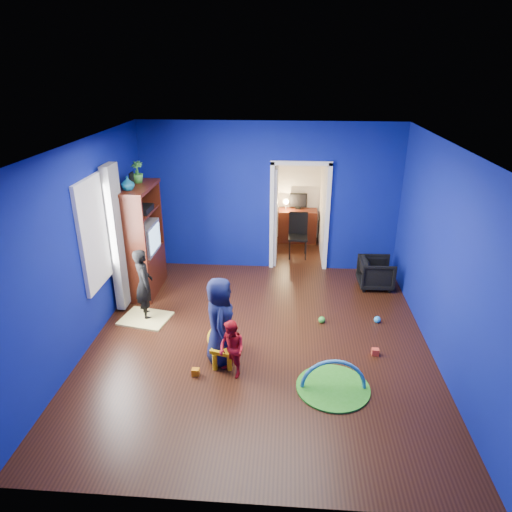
# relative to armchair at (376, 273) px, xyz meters

# --- Properties ---
(floor) EXTENTS (5.00, 5.50, 0.01)m
(floor) POSITION_rel_armchair_xyz_m (-2.03, -1.98, -0.28)
(floor) COLOR black
(floor) RESTS_ON ground
(ceiling) EXTENTS (5.00, 5.50, 0.01)m
(ceiling) POSITION_rel_armchair_xyz_m (-2.03, -1.98, 2.62)
(ceiling) COLOR white
(ceiling) RESTS_ON wall_back
(wall_back) EXTENTS (5.00, 0.02, 2.90)m
(wall_back) POSITION_rel_armchair_xyz_m (-2.03, 0.77, 1.17)
(wall_back) COLOR navy
(wall_back) RESTS_ON floor
(wall_front) EXTENTS (5.00, 0.02, 2.90)m
(wall_front) POSITION_rel_armchair_xyz_m (-2.03, -4.73, 1.17)
(wall_front) COLOR navy
(wall_front) RESTS_ON floor
(wall_left) EXTENTS (0.02, 5.50, 2.90)m
(wall_left) POSITION_rel_armchair_xyz_m (-4.53, -1.98, 1.17)
(wall_left) COLOR navy
(wall_left) RESTS_ON floor
(wall_right) EXTENTS (0.02, 5.50, 2.90)m
(wall_right) POSITION_rel_armchair_xyz_m (0.47, -1.98, 1.17)
(wall_right) COLOR navy
(wall_right) RESTS_ON floor
(alcove) EXTENTS (1.00, 1.75, 2.50)m
(alcove) POSITION_rel_armchair_xyz_m (-1.43, 1.65, 0.97)
(alcove) COLOR silver
(alcove) RESTS_ON floor
(armchair) EXTENTS (0.63, 0.62, 0.56)m
(armchair) POSITION_rel_armchair_xyz_m (0.00, 0.00, 0.00)
(armchair) COLOR black
(armchair) RESTS_ON floor
(child_black) EXTENTS (0.45, 0.52, 1.19)m
(child_black) POSITION_rel_armchair_xyz_m (-3.93, -1.38, 0.32)
(child_black) COLOR black
(child_black) RESTS_ON floor
(child_navy) EXTENTS (0.49, 0.67, 1.26)m
(child_navy) POSITION_rel_armchair_xyz_m (-2.54, -2.47, 0.35)
(child_navy) COLOR #0F1039
(child_navy) RESTS_ON floor
(toddler_red) EXTENTS (0.50, 0.50, 0.81)m
(toddler_red) POSITION_rel_armchair_xyz_m (-2.34, -2.80, 0.13)
(toddler_red) COLOR red
(toddler_red) RESTS_ON floor
(vase) EXTENTS (0.27, 0.27, 0.23)m
(vase) POSITION_rel_armchair_xyz_m (-4.25, -0.74, 1.79)
(vase) COLOR #0B4E5F
(vase) RESTS_ON tv_armoire
(potted_plant) EXTENTS (0.21, 0.21, 0.37)m
(potted_plant) POSITION_rel_armchair_xyz_m (-4.25, -0.22, 1.86)
(potted_plant) COLOR #327E2E
(potted_plant) RESTS_ON tv_armoire
(tv_armoire) EXTENTS (0.58, 1.14, 1.96)m
(tv_armoire) POSITION_rel_armchair_xyz_m (-4.25, -0.44, 0.70)
(tv_armoire) COLOR #42110B
(tv_armoire) RESTS_ON floor
(crt_tv) EXTENTS (0.46, 0.70, 0.54)m
(crt_tv) POSITION_rel_armchair_xyz_m (-4.21, -0.44, 0.74)
(crt_tv) COLOR silver
(crt_tv) RESTS_ON tv_armoire
(yellow_blanket) EXTENTS (0.85, 0.74, 0.03)m
(yellow_blanket) POSITION_rel_armchair_xyz_m (-3.93, -1.48, -0.27)
(yellow_blanket) COLOR #F2E07A
(yellow_blanket) RESTS_ON floor
(hopper_ball) EXTENTS (0.38, 0.38, 0.38)m
(hopper_ball) POSITION_rel_armchair_xyz_m (-2.59, -2.22, -0.09)
(hopper_ball) COLOR yellow
(hopper_ball) RESTS_ON floor
(kid_chair) EXTENTS (0.34, 0.34, 0.50)m
(kid_chair) POSITION_rel_armchair_xyz_m (-2.49, -2.60, -0.03)
(kid_chair) COLOR yellow
(kid_chair) RESTS_ON floor
(play_mat) EXTENTS (0.95, 0.95, 0.03)m
(play_mat) POSITION_rel_armchair_xyz_m (-1.02, -2.98, -0.27)
(play_mat) COLOR #499C23
(play_mat) RESTS_ON floor
(toy_arch) EXTENTS (0.85, 0.09, 0.85)m
(toy_arch) POSITION_rel_armchair_xyz_m (-1.02, -2.98, -0.26)
(toy_arch) COLOR #3F8CD8
(toy_arch) RESTS_ON floor
(window_left) EXTENTS (0.03, 0.95, 1.55)m
(window_left) POSITION_rel_armchair_xyz_m (-4.52, -1.63, 1.27)
(window_left) COLOR white
(window_left) RESTS_ON wall_left
(curtain) EXTENTS (0.14, 0.42, 2.40)m
(curtain) POSITION_rel_armchair_xyz_m (-4.40, -1.08, 0.97)
(curtain) COLOR slate
(curtain) RESTS_ON floor
(doorway) EXTENTS (1.16, 0.10, 2.10)m
(doorway) POSITION_rel_armchair_xyz_m (-1.43, 0.77, 0.77)
(doorway) COLOR white
(doorway) RESTS_ON floor
(study_desk) EXTENTS (0.88, 0.44, 0.75)m
(study_desk) POSITION_rel_armchair_xyz_m (-1.43, 2.28, 0.09)
(study_desk) COLOR #3D140A
(study_desk) RESTS_ON floor
(desk_monitor) EXTENTS (0.40, 0.05, 0.32)m
(desk_monitor) POSITION_rel_armchair_xyz_m (-1.43, 2.40, 0.67)
(desk_monitor) COLOR black
(desk_monitor) RESTS_ON study_desk
(desk_lamp) EXTENTS (0.14, 0.14, 0.14)m
(desk_lamp) POSITION_rel_armchair_xyz_m (-1.71, 2.34, 0.65)
(desk_lamp) COLOR #FFD88C
(desk_lamp) RESTS_ON study_desk
(folding_chair) EXTENTS (0.40, 0.40, 0.92)m
(folding_chair) POSITION_rel_armchair_xyz_m (-1.43, 1.32, 0.18)
(folding_chair) COLOR black
(folding_chair) RESTS_ON floor
(book_shelf) EXTENTS (0.88, 0.24, 0.04)m
(book_shelf) POSITION_rel_armchair_xyz_m (-1.43, 2.39, 1.74)
(book_shelf) COLOR white
(book_shelf) RESTS_ON study_desk
(toy_0) EXTENTS (0.10, 0.08, 0.10)m
(toy_0) POSITION_rel_armchair_xyz_m (-0.35, -2.20, -0.23)
(toy_0) COLOR #F04228
(toy_0) RESTS_ON floor
(toy_1) EXTENTS (0.11, 0.11, 0.11)m
(toy_1) POSITION_rel_armchair_xyz_m (-0.17, -1.29, -0.23)
(toy_1) COLOR #2898E7
(toy_1) RESTS_ON floor
(toy_2) EXTENTS (0.10, 0.08, 0.10)m
(toy_2) POSITION_rel_armchair_xyz_m (-2.83, -2.84, -0.23)
(toy_2) COLOR orange
(toy_2) RESTS_ON floor
(toy_3) EXTENTS (0.11, 0.11, 0.11)m
(toy_3) POSITION_rel_armchair_xyz_m (-1.06, -1.37, -0.23)
(toy_3) COLOR green
(toy_3) RESTS_ON floor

